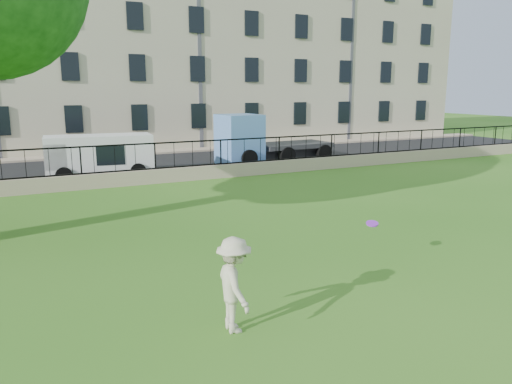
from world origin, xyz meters
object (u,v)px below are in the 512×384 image
white_van (100,157)px  blue_truck (274,138)px  frisbee (372,223)px  man (234,285)px

white_van → blue_truck: (9.45, 1.00, 0.35)m
frisbee → blue_truck: blue_truck is taller
frisbee → white_van: (-3.48, 14.60, -0.05)m
man → white_van: bearing=2.9°
man → white_van: size_ratio=0.35×
white_van → blue_truck: 9.51m
blue_truck → frisbee: bearing=-113.7°
man → frisbee: (3.98, 1.39, 0.21)m
white_van → blue_truck: blue_truck is taller
frisbee → blue_truck: (5.97, 15.60, 0.30)m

